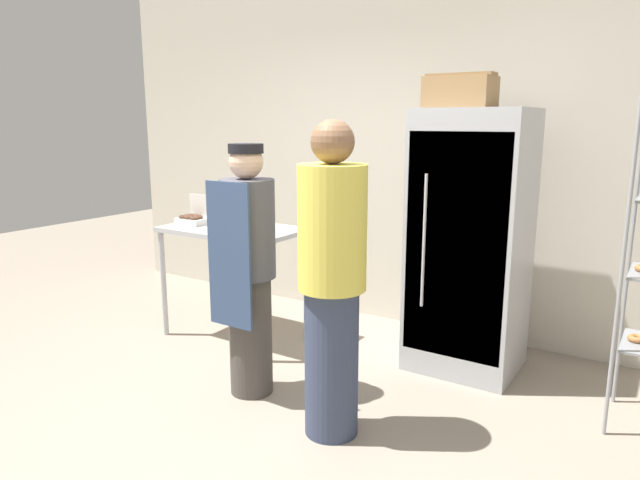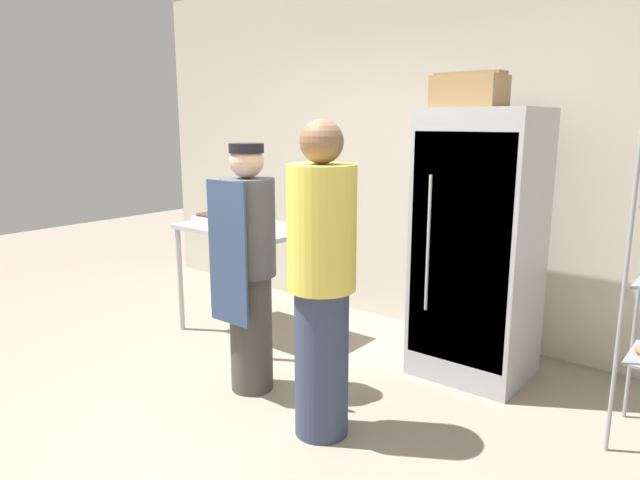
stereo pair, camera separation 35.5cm
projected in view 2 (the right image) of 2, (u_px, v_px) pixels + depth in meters
ground_plane at (238, 431)px, 3.23m from camera, size 14.00×14.00×0.00m
back_wall at (434, 149)px, 4.63m from camera, size 6.40×0.12×3.00m
refrigerator at (478, 246)px, 3.81m from camera, size 0.72×0.67×1.81m
prep_counter at (247, 240)px, 4.57m from camera, size 1.08×0.66×0.90m
donut_box at (210, 216)px, 4.73m from camera, size 0.25×0.19×0.23m
blender_pitcher at (254, 208)px, 4.60m from camera, size 0.11×0.11×0.29m
cardboard_storage_box at (469, 91)px, 3.65m from camera, size 0.44×0.30×0.22m
person_baker at (249, 266)px, 3.59m from camera, size 0.34×0.36×1.59m
person_customer at (322, 281)px, 3.05m from camera, size 0.37×0.37×1.74m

